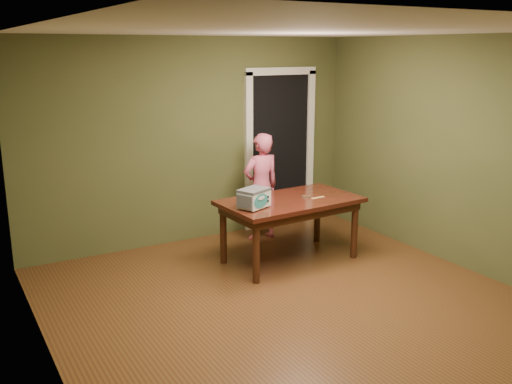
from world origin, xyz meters
TOP-DOWN VIEW (x-y plane):
  - floor at (0.00, 0.00)m, footprint 5.00×5.00m
  - room_shell at (0.00, 0.00)m, footprint 4.52×5.02m
  - doorway at (1.30, 2.78)m, footprint 1.10×0.66m
  - dining_table at (0.64, 1.19)m, footprint 1.65×0.99m
  - toy_oven at (0.09, 1.08)m, footprint 0.41×0.35m
  - baking_pan at (0.84, 1.17)m, footprint 0.10×0.10m
  - spatula at (0.95, 1.08)m, footprint 0.18×0.03m
  - child at (0.75, 2.05)m, footprint 0.51×0.34m

SIDE VIEW (x-z plane):
  - floor at x=0.00m, z-range 0.00..0.00m
  - dining_table at x=0.64m, z-range 0.28..1.03m
  - child at x=0.75m, z-range 0.00..1.41m
  - spatula at x=0.95m, z-range 0.75..0.76m
  - baking_pan at x=0.84m, z-range 0.75..0.77m
  - toy_oven at x=0.09m, z-range 0.76..0.98m
  - doorway at x=1.30m, z-range -0.07..2.18m
  - room_shell at x=0.00m, z-range 0.40..3.01m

